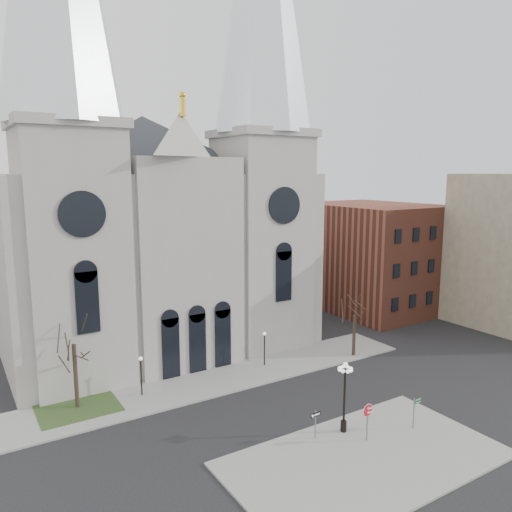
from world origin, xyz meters
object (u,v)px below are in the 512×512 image
globe_lamp (345,388)px  one_way_sign (315,420)px  stop_sign (367,414)px  street_name_sign (415,410)px

globe_lamp → one_way_sign: (-2.28, 0.33, -1.85)m
stop_sign → globe_lamp: bearing=124.3°
globe_lamp → street_name_sign: bearing=-26.5°
stop_sign → one_way_sign: size_ratio=1.34×
stop_sign → globe_lamp: size_ratio=0.52×
globe_lamp → one_way_sign: bearing=171.7°
globe_lamp → street_name_sign: size_ratio=2.28×
street_name_sign → globe_lamp: bearing=153.4°
stop_sign → one_way_sign: stop_sign is taller
one_way_sign → street_name_sign: size_ratio=0.89×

